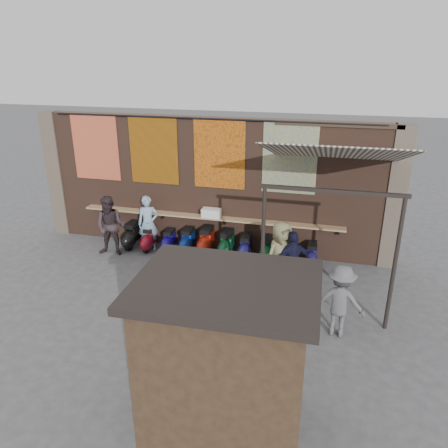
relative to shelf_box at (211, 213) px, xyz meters
The scene contains 35 objects.
ground 2.62m from the shelf_box, 92.36° to the right, with size 70.00×70.00×0.00m, color #474749.
brick_wall 0.85m from the shelf_box, 103.32° to the left, with size 10.00×0.40×4.00m, color brown.
pier_left 5.36m from the shelf_box, behind, with size 0.50×0.50×4.00m, color #4C4238.
pier_right 5.17m from the shelf_box, ahead, with size 0.50×0.50×4.00m, color #4C4238.
eating_counter 0.19m from the shelf_box, 162.42° to the left, with size 8.00×0.32×0.05m, color #9E7A51.
shelf_box is the anchor object (origin of this frame).
tapestry_redgold 4.09m from the shelf_box, behind, with size 1.50×0.02×2.00m, color maroon.
tapestry_sun 2.51m from the shelf_box, behind, with size 1.50×0.02×2.00m, color orange.
tapestry_orange 1.76m from the shelf_box, 41.24° to the left, with size 1.50×0.02×2.00m, color #BA6317.
tapestry_multi 2.82m from the shelf_box, ahead, with size 1.50×0.02×2.00m, color #295498.
hang_rail 2.73m from the shelf_box, 119.11° to the left, with size 0.06×0.06×9.50m, color black.
scooter_stool_0 2.65m from the shelf_box, behind, with size 0.38×0.84×0.80m, color black, non-canonical shape.
scooter_stool_1 2.13m from the shelf_box, behind, with size 0.33×0.74×0.71m, color maroon, non-canonical shape.
scooter_stool_2 1.59m from the shelf_box, 166.77° to the right, with size 0.32×0.71×0.68m, color #1A0D96, non-canonical shape.
scooter_stool_3 1.14m from the shelf_box, 158.64° to the right, with size 0.36×0.80×0.76m, color navy, non-canonical shape.
scooter_stool_4 0.88m from the shelf_box, 109.15° to the right, with size 0.40×0.89×0.85m, color #9C1B0E, non-canonical shape.
scooter_stool_5 1.06m from the shelf_box, 30.56° to the right, with size 0.40×0.88×0.84m, color #0D4426, non-canonical shape.
scooter_stool_6 1.45m from the shelf_box, 15.36° to the right, with size 0.35×0.78×0.74m, color navy, non-canonical shape.
scooter_stool_7 1.97m from the shelf_box, ahead, with size 0.35×0.78×0.75m, color #0B5326, non-canonical shape.
scooter_stool_8 2.59m from the shelf_box, ahead, with size 0.39×0.87×0.82m, color black, non-canonical shape.
scooter_stool_9 3.16m from the shelf_box, ahead, with size 0.33×0.72×0.69m, color #1C1654, non-canonical shape.
diner_left 1.98m from the shelf_box, behind, with size 0.63×0.41×1.72m, color #7E9FB8.
diner_right 3.01m from the shelf_box, 162.47° to the right, with size 0.89×0.69×1.83m, color #302529.
shopper_navy 3.22m from the shelf_box, 35.09° to the right, with size 0.97×0.41×1.66m, color black.
shopper_grey 5.08m from the shelf_box, 41.96° to the right, with size 1.06×0.61×1.65m, color #57575C.
shopper_tan 2.88m from the shelf_box, 36.57° to the right, with size 0.90×0.58×1.84m, color olive.
market_stall 6.70m from the shelf_box, 72.44° to the right, with size 2.37×1.78×2.57m, color black.
stall_roof 6.84m from the shelf_box, 72.44° to the right, with size 2.66×2.05×0.12m, color black.
stall_sign 5.86m from the shelf_box, 69.88° to the right, with size 1.20×0.04×0.50m, color gold.
stall_shelf 5.84m from the shelf_box, 69.88° to the right, with size 1.97×0.10×0.06m, color #473321.
awning_canvas 4.34m from the shelf_box, 22.35° to the right, with size 3.20×3.40×0.03m, color beige.
awning_ledger 4.35m from the shelf_box, ahead, with size 3.30×0.08×0.12m, color #33261C.
awning_header 4.83m from the shelf_box, 40.42° to the right, with size 3.00×0.08×0.08m, color black.
awning_post_left 3.54m from the shelf_box, 55.34° to the right, with size 0.09×0.09×3.10m, color black.
awning_post_right 5.62m from the shelf_box, 31.11° to the right, with size 0.09×0.09×3.10m, color black.
Camera 1 is at (3.41, -9.39, 5.75)m, focal length 35.00 mm.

